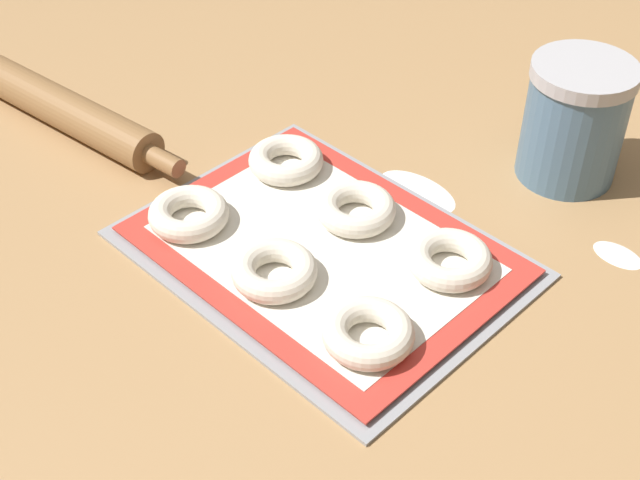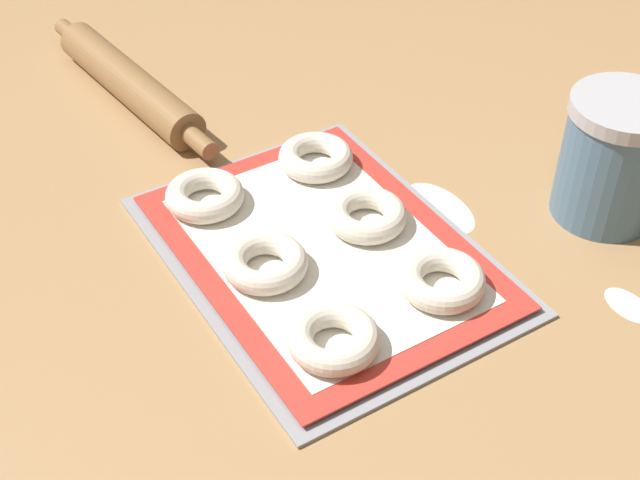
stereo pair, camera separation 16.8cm
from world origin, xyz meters
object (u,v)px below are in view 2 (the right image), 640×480
Objects in this scene: bagel_front_center at (266,264)px; rolling_pin at (129,83)px; bagel_front_left at (205,195)px; flour_canister at (614,158)px; bagel_back_center at (366,215)px; bagel_back_right at (442,280)px; baking_tray at (320,254)px; bagel_front_right at (333,338)px; bagel_back_left at (316,157)px.

rolling_pin is at bearing 177.61° from bagel_front_center.
rolling_pin reaches higher than bagel_front_left.
bagel_front_center is 0.39m from flour_canister.
bagel_front_center is 0.13m from bagel_back_center.
bagel_back_center is 0.12m from bagel_back_right.
baking_tray is at bearing -148.33° from bagel_back_right.
bagel_front_left is at bearing -178.46° from bagel_front_right.
bagel_front_center is 1.00× the size of bagel_front_right.
bagel_front_center is 1.00× the size of bagel_back_center.
rolling_pin is (-0.27, 0.02, 0.00)m from bagel_front_left.
bagel_front_left is 1.00× the size of bagel_back_left.
bagel_front_right is 0.22× the size of rolling_pin.
bagel_front_left is at bearing -4.35° from rolling_pin.
bagel_back_right is (0.11, 0.14, 0.00)m from bagel_front_center.
rolling_pin reaches higher than bagel_front_right.
bagel_back_left is (-0.26, 0.14, 0.00)m from bagel_front_right.
rolling_pin reaches higher than bagel_front_center.
flour_canister is at bearing 46.04° from bagel_back_left.
bagel_back_right is at bearing 94.17° from bagel_front_right.
baking_tray is 4.54× the size of bagel_front_right.
bagel_front_right reaches higher than baking_tray.
rolling_pin is at bearing 175.65° from bagel_front_left.
bagel_back_left is 0.25m from bagel_back_right.
bagel_back_center is 0.61× the size of flour_canister.
bagel_back_left and bagel_back_center have the same top height.
bagel_front_left is 0.18m from bagel_back_center.
bagel_front_left is 1.00× the size of bagel_front_center.
bagel_back_left is 1.00× the size of bagel_back_center.
bagel_back_center is at bearing -4.26° from bagel_back_left.
flour_canister is at bearing 35.86° from rolling_pin.
baking_tray is 0.40m from rolling_pin.
baking_tray is 4.54× the size of bagel_back_right.
bagel_back_right reaches higher than baking_tray.
bagel_back_right is (0.25, -0.00, 0.00)m from bagel_back_left.
rolling_pin is at bearing -163.72° from bagel_back_center.
bagel_back_left is at bearing 150.33° from baking_tray.
bagel_back_center is at bearing 16.28° from rolling_pin.
bagel_back_right is 0.53m from rolling_pin.
flour_canister is 0.62m from rolling_pin.
baking_tray is 4.54× the size of bagel_back_left.
bagel_front_left and bagel_back_center have the same top height.
bagel_front_center is at bearing -2.39° from rolling_pin.
bagel_front_center is 0.22× the size of rolling_pin.
rolling_pin is (-0.53, 0.01, 0.00)m from bagel_front_right.
baking_tray is 4.54× the size of bagel_back_center.
bagel_back_center is at bearing -176.85° from bagel_back_right.
bagel_back_right is at bearing -0.49° from bagel_back_left.
bagel_front_left is 0.14m from bagel_back_left.
bagel_front_right is (0.13, -0.06, 0.02)m from baking_tray.
baking_tray is at bearing 153.47° from bagel_front_right.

